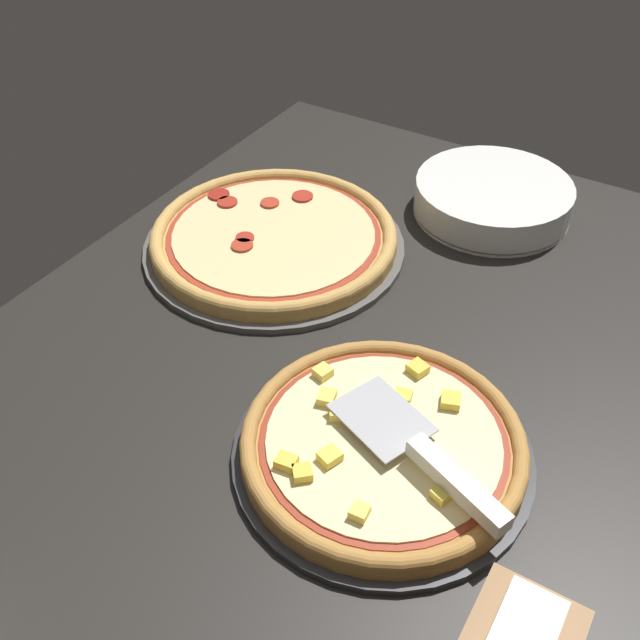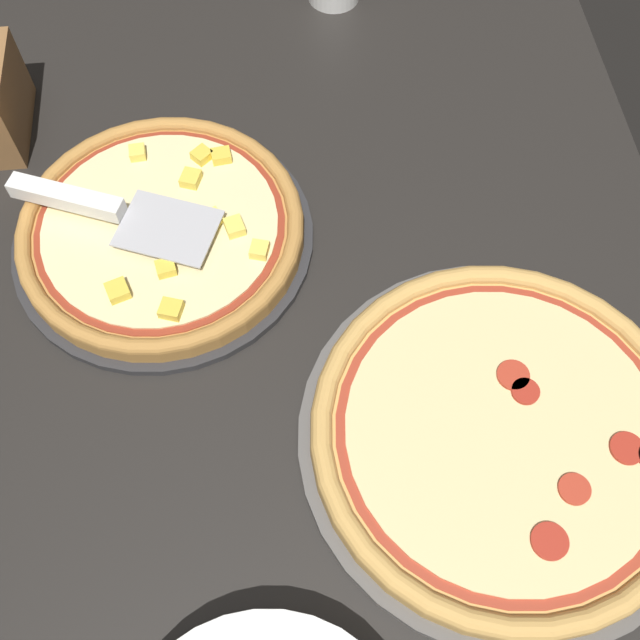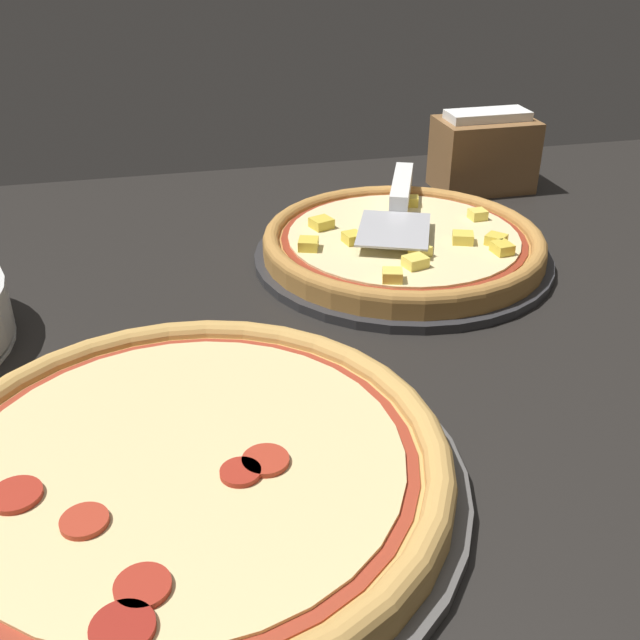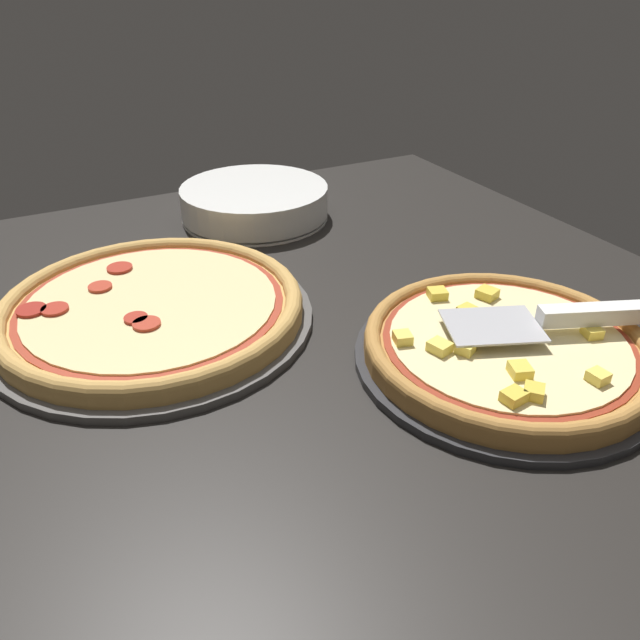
% 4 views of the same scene
% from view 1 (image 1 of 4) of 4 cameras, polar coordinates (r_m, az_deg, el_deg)
% --- Properties ---
extents(ground_plane, '(1.44, 0.96, 0.04)m').
position_cam_1_polar(ground_plane, '(0.92, -0.47, -7.88)').
color(ground_plane, black).
extents(pizza_pan_front, '(0.34, 0.34, 0.01)m').
position_cam_1_polar(pizza_pan_front, '(0.86, 4.77, -10.14)').
color(pizza_pan_front, '#2D2D30').
rests_on(pizza_pan_front, ground_plane).
extents(pizza_front, '(0.32, 0.32, 0.03)m').
position_cam_1_polar(pizza_front, '(0.85, 4.82, -9.30)').
color(pizza_front, '#B77F3D').
rests_on(pizza_front, pizza_pan_front).
extents(pizza_pan_back, '(0.40, 0.40, 0.01)m').
position_cam_1_polar(pizza_pan_back, '(1.16, -3.50, 5.66)').
color(pizza_pan_back, '#565451').
rests_on(pizza_pan_back, ground_plane).
extents(pizza_back, '(0.38, 0.38, 0.03)m').
position_cam_1_polar(pizza_back, '(1.15, -3.55, 6.40)').
color(pizza_back, tan).
rests_on(pizza_back, pizza_pan_back).
extents(serving_spatula, '(0.13, 0.24, 0.02)m').
position_cam_1_polar(serving_spatula, '(0.80, 8.87, -10.91)').
color(serving_spatula, '#B7B7BC').
rests_on(serving_spatula, pizza_front).
extents(plate_stack, '(0.25, 0.25, 0.06)m').
position_cam_1_polar(plate_stack, '(1.26, 13.01, 9.02)').
color(plate_stack, white).
rests_on(plate_stack, ground_plane).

